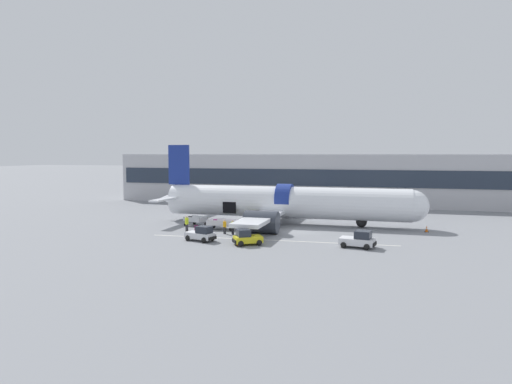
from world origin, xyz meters
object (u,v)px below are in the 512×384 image
at_px(baggage_cart_loading, 223,224).
at_px(ground_crew_loader_b, 263,220).
at_px(baggage_tug_rear, 359,240).
at_px(ground_crew_helper, 250,220).
at_px(baggage_tug_mid, 247,238).
at_px(baggage_cart_queued, 196,221).
at_px(airplane, 281,203).
at_px(ground_crew_supervisor, 225,226).
at_px(suitcase_on_tarmac_upright, 196,228).
at_px(baggage_tug_lead, 201,234).
at_px(ground_crew_loader_a, 233,227).
at_px(ground_crew_driver, 187,223).

bearing_deg(baggage_cart_loading, ground_crew_loader_b, 33.58).
height_order(baggage_tug_rear, ground_crew_helper, ground_crew_helper).
height_order(baggage_tug_mid, baggage_cart_queued, baggage_tug_mid).
height_order(airplane, ground_crew_supervisor, airplane).
height_order(baggage_tug_mid, ground_crew_supervisor, ground_crew_supervisor).
bearing_deg(airplane, suitcase_on_tarmac_upright, -133.67).
xyz_separation_m(baggage_tug_mid, baggage_cart_queued, (-9.16, 9.05, -0.07)).
height_order(baggage_tug_lead, suitcase_on_tarmac_upright, baggage_tug_lead).
relative_size(baggage_cart_queued, ground_crew_loader_a, 2.31).
bearing_deg(ground_crew_helper, ground_crew_supervisor, -107.46).
bearing_deg(ground_crew_loader_a, ground_crew_supervisor, 174.69).
bearing_deg(baggage_cart_queued, ground_crew_supervisor, -38.55).
distance_m(baggage_tug_lead, ground_crew_helper, 9.43).
relative_size(baggage_cart_loading, ground_crew_helper, 2.35).
bearing_deg(suitcase_on_tarmac_upright, ground_crew_helper, 40.47).
distance_m(baggage_tug_mid, ground_crew_supervisor, 6.39).
bearing_deg(ground_crew_helper, baggage_tug_rear, -31.94).
xyz_separation_m(baggage_tug_rear, baggage_cart_loading, (-15.55, 5.93, -0.09)).
bearing_deg(baggage_tug_mid, baggage_tug_lead, 173.69).
relative_size(baggage_tug_rear, baggage_cart_loading, 0.79).
height_order(ground_crew_helper, suitcase_on_tarmac_upright, ground_crew_helper).
bearing_deg(baggage_cart_queued, ground_crew_driver, -81.01).
height_order(baggage_tug_rear, suitcase_on_tarmac_upright, baggage_tug_rear).
height_order(ground_crew_driver, ground_crew_supervisor, ground_crew_driver).
distance_m(baggage_tug_lead, suitcase_on_tarmac_upright, 5.53).
height_order(baggage_cart_loading, ground_crew_supervisor, ground_crew_supervisor).
bearing_deg(baggage_tug_lead, suitcase_on_tarmac_upright, 118.60).
distance_m(airplane, ground_crew_loader_b, 3.98).
distance_m(baggage_tug_mid, baggage_cart_loading, 9.19).
bearing_deg(airplane, ground_crew_loader_a, -111.00).
bearing_deg(ground_crew_loader_b, baggage_cart_queued, -171.41).
bearing_deg(ground_crew_supervisor, baggage_tug_rear, -13.04).
relative_size(baggage_tug_rear, ground_crew_driver, 1.91).
distance_m(ground_crew_driver, suitcase_on_tarmac_upright, 1.19).
bearing_deg(baggage_tug_mid, ground_crew_supervisor, 129.07).
distance_m(baggage_tug_lead, ground_crew_supervisor, 4.51).
height_order(baggage_tug_rear, ground_crew_supervisor, baggage_tug_rear).
xyz_separation_m(baggage_cart_queued, ground_crew_loader_b, (8.02, 1.21, 0.36)).
height_order(airplane, ground_crew_helper, airplane).
xyz_separation_m(baggage_tug_rear, ground_crew_driver, (-18.87, 3.44, 0.25)).
xyz_separation_m(ground_crew_loader_a, ground_crew_supervisor, (-0.96, 0.09, 0.01)).
bearing_deg(suitcase_on_tarmac_upright, ground_crew_supervisor, -7.06).
bearing_deg(ground_crew_helper, ground_crew_loader_a, -96.22).
height_order(baggage_cart_queued, ground_crew_helper, ground_crew_helper).
bearing_deg(ground_crew_loader_b, ground_crew_driver, -144.89).
bearing_deg(ground_crew_loader_a, baggage_tug_rear, -13.58).
relative_size(baggage_cart_loading, suitcase_on_tarmac_upright, 5.19).
relative_size(ground_crew_driver, ground_crew_supervisor, 1.15).
xyz_separation_m(ground_crew_supervisor, ground_crew_helper, (1.48, 4.70, 0.15)).
relative_size(ground_crew_loader_a, suitcase_on_tarmac_upright, 1.85).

